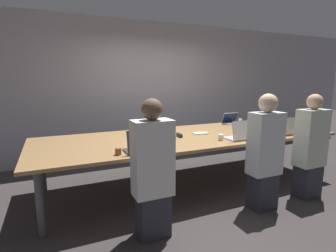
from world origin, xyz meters
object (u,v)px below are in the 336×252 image
object	(u,v)px
person_near_left	(153,171)
person_near_right	(310,148)
laptop_far_right	(231,121)
cup_near_right	(266,132)
bottle_near_left	(154,138)
cup_near_left	(118,151)
cup_near_midright	(221,137)
cup_far_right	(240,121)
stapler	(179,135)
laptop_near_midright	(239,134)
laptop_near_left	(139,146)
person_near_midright	(265,154)
laptop_near_right	(283,130)

from	to	relation	value
person_near_left	person_near_right	bearing A→B (deg)	179.73
laptop_far_right	person_near_right	xyz separation A→B (m)	(0.05, -1.68, -0.14)
cup_near_right	bottle_near_left	bearing A→B (deg)	178.23
cup_near_right	cup_near_left	world-z (taller)	cup_near_right
laptop_far_right	cup_near_midright	xyz separation A→B (m)	(-0.99, -1.07, -0.02)
laptop_far_right	cup_far_right	xyz separation A→B (m)	(0.23, 0.00, -0.02)
stapler	cup_near_right	bearing A→B (deg)	-12.68
person_near_right	cup_near_left	bearing A→B (deg)	-10.85
cup_near_right	laptop_near_midright	world-z (taller)	laptop_near_midright
stapler	bottle_near_left	bearing A→B (deg)	-140.65
person_near_left	stapler	world-z (taller)	person_near_left
cup_far_right	cup_near_left	world-z (taller)	cup_far_right
person_near_right	cup_near_right	size ratio (longest dim) A/B	14.34
laptop_near_midright	cup_near_midright	distance (m)	0.27
bottle_near_left	laptop_near_left	bearing A→B (deg)	-142.55
laptop_far_right	laptop_near_midright	world-z (taller)	laptop_near_midright
laptop_far_right	person_near_midright	bearing A→B (deg)	-114.26
person_near_midright	bottle_near_left	bearing A→B (deg)	-28.56
cup_far_right	cup_near_right	world-z (taller)	cup_near_right
cup_near_midright	laptop_far_right	bearing A→B (deg)	47.32
laptop_near_right	person_near_right	distance (m)	0.54
person_near_right	laptop_near_left	size ratio (longest dim) A/B	4.66
cup_far_right	cup_near_right	distance (m)	1.13
laptop_near_right	cup_near_midright	world-z (taller)	laptop_near_right
laptop_near_left	stapler	bearing A→B (deg)	-145.04
person_near_midright	cup_near_midright	xyz separation A→B (m)	(-0.24, 0.60, 0.11)
person_near_right	laptop_near_midright	bearing A→B (deg)	-33.50
laptop_near_left	person_near_left	distance (m)	0.49
cup_near_left	stapler	xyz separation A→B (m)	(1.05, 0.56, -0.01)
laptop_far_right	cup_far_right	distance (m)	0.24
cup_far_right	laptop_near_left	bearing A→B (deg)	-153.92
person_near_right	cup_near_midright	distance (m)	1.21
cup_far_right	person_near_midright	size ratio (longest dim) A/B	0.06
person_near_midright	person_near_right	bearing A→B (deg)	179.33
laptop_far_right	cup_near_midright	distance (m)	1.46
person_near_left	bottle_near_left	world-z (taller)	person_near_left
person_near_right	laptop_far_right	bearing A→B (deg)	-88.18
laptop_near_left	cup_near_right	bearing A→B (deg)	-176.09
laptop_far_right	cup_far_right	bearing A→B (deg)	0.50
laptop_far_right	laptop_near_left	distance (m)	2.54
person_near_midright	cup_far_right	bearing A→B (deg)	-120.56
laptop_near_right	stapler	world-z (taller)	laptop_near_right
laptop_near_midright	cup_near_midright	world-z (taller)	laptop_near_midright
laptop_near_midright	cup_far_right	bearing A→B (deg)	-129.87
laptop_far_right	person_near_midright	world-z (taller)	person_near_midright
laptop_near_midright	laptop_near_right	bearing A→B (deg)	179.45
cup_near_right	laptop_near_midright	bearing A→B (deg)	-170.90
cup_far_right	laptop_near_right	size ratio (longest dim) A/B	0.26
laptop_near_midright	laptop_near_left	bearing A→B (deg)	1.83
person_near_left	person_near_midright	world-z (taller)	person_near_midright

